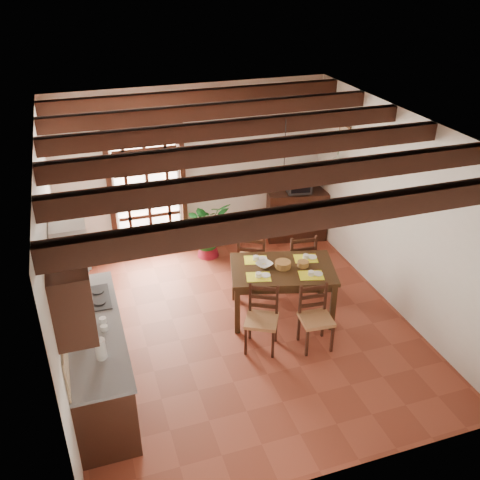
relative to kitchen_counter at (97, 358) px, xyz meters
name	(u,v)px	position (x,y,z in m)	size (l,w,h in m)	color
ground_plane	(242,327)	(1.96, 0.60, -0.47)	(5.00, 5.00, 0.00)	brown
room_shell	(243,208)	(1.96, 0.60, 1.34)	(4.52, 5.02, 2.81)	silver
ceiling_beams	(243,139)	(1.96, 0.60, 2.22)	(4.50, 4.34, 0.20)	black
french_door	(147,190)	(1.16, 3.05, 0.70)	(1.26, 0.11, 2.32)	white
kitchen_counter	(97,358)	(0.00, 0.00, 0.00)	(0.64, 2.25, 1.38)	black
upper_cabinet	(71,293)	(-0.12, -0.70, 1.38)	(0.35, 0.80, 0.70)	black
range_hood	(69,241)	(-0.09, 0.55, 1.26)	(0.38, 0.60, 0.54)	white
counter_items	(91,319)	(0.00, 0.09, 0.49)	(0.50, 1.43, 0.25)	black
dining_table	(282,274)	(2.58, 0.74, 0.19)	(1.60, 1.24, 0.76)	#332010
chair_near_left	(261,330)	(2.06, 0.13, -0.20)	(0.54, 0.53, 0.88)	#A87247
chair_near_right	(315,328)	(2.73, -0.05, -0.20)	(0.43, 0.41, 0.86)	#A87247
chair_far_left	(252,270)	(2.43, 1.53, -0.18)	(0.58, 0.57, 0.94)	#A87247
chair_far_right	(299,269)	(3.11, 1.34, -0.18)	(0.47, 0.45, 0.93)	#A87247
table_setting	(283,265)	(2.58, 0.74, 0.33)	(1.03, 0.68, 0.10)	#FFFE28
table_bowl	(264,265)	(2.35, 0.85, 0.32)	(0.22, 0.22, 0.05)	white
sideboard	(296,215)	(3.72, 2.83, -0.03)	(1.04, 0.47, 0.88)	black
crt_tv	(298,182)	(3.72, 2.82, 0.60)	(0.47, 0.44, 0.35)	black
fuse_box	(280,141)	(3.46, 3.08, 1.28)	(0.25, 0.03, 0.32)	white
plant_pot	(208,250)	(2.04, 2.67, -0.36)	(0.36, 0.36, 0.22)	maroon
potted_plant	(207,225)	(2.04, 2.67, 0.10)	(1.89, 1.62, 2.11)	#144C19
wall_shelf	(337,168)	(4.10, 2.20, 1.04)	(0.20, 0.42, 0.20)	black
shelf_vase	(338,159)	(4.10, 2.20, 1.18)	(0.15, 0.15, 0.15)	#B2BFB2
shelf_flowers	(339,147)	(4.10, 2.20, 1.38)	(0.14, 0.14, 0.36)	#FFFE28
framed_picture	(345,134)	(4.18, 2.20, 1.58)	(0.03, 0.32, 0.32)	brown
pendant_lamp	(284,175)	(2.58, 0.84, 1.60)	(0.36, 0.36, 0.84)	black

